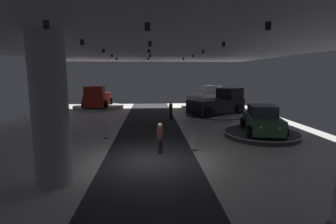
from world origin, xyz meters
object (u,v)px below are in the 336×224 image
visitor_walking_far (160,136)px  display_platform_mid_right (261,134)px  column_left (50,110)px  pickup_truck_deep_left (98,98)px  display_platform_far_right (216,116)px  display_platform_deep_left (99,107)px  pickup_truck_far_right (219,103)px  display_car_mid_right (262,120)px  visitor_walking_near (171,109)px  pickup_truck_deep_right (207,98)px  display_platform_deep_right (205,106)px

visitor_walking_far → display_platform_mid_right: bearing=23.9°
column_left → pickup_truck_deep_left: bearing=97.0°
display_platform_far_right → visitor_walking_far: visitor_walking_far is taller
display_platform_deep_left → pickup_truck_far_right: (12.13, -6.45, 1.10)m
display_platform_deep_left → column_left: bearing=-83.1°
display_car_mid_right → visitor_walking_near: 8.28m
display_platform_deep_left → visitor_walking_far: (6.38, -16.53, 0.71)m
display_car_mid_right → display_platform_deep_left: bearing=133.7°
pickup_truck_deep_right → display_car_mid_right: bearing=-88.3°
display_platform_deep_right → visitor_walking_near: (-4.69, -7.46, 0.78)m
pickup_truck_deep_right → pickup_truck_deep_left: size_ratio=1.02×
column_left → visitor_walking_near: bearing=67.1°
display_platform_deep_left → visitor_walking_near: visitor_walking_near is taller
display_platform_deep_right → display_platform_deep_left: (-12.35, -0.23, 0.07)m
display_platform_deep_right → display_platform_mid_right: size_ratio=1.21×
pickup_truck_far_right → visitor_walking_far: bearing=-119.7°
column_left → display_platform_deep_left: size_ratio=0.97×
display_platform_far_right → display_platform_mid_right: bearing=-80.9°
display_platform_deep_left → pickup_truck_deep_left: (-0.00, -0.32, 1.09)m
pickup_truck_far_right → display_platform_mid_right: pickup_truck_far_right is taller
pickup_truck_deep_right → pickup_truck_far_right: pickup_truck_far_right is taller
display_platform_far_right → display_platform_mid_right: display_platform_far_right is taller
pickup_truck_far_right → visitor_walking_far: 11.61m
pickup_truck_deep_right → pickup_truck_far_right: size_ratio=0.96×
display_platform_deep_left → pickup_truck_deep_right: bearing=2.2°
display_platform_deep_left → display_platform_mid_right: size_ratio=1.21×
display_platform_far_right → visitor_walking_near: (-4.19, -0.62, 0.71)m
pickup_truck_deep_right → display_platform_deep_left: (-12.55, -0.48, -0.97)m
column_left → display_platform_deep_left: 20.05m
display_platform_far_right → pickup_truck_far_right: (0.28, 0.16, 1.10)m
pickup_truck_far_right → visitor_walking_far: pickup_truck_far_right is taller
column_left → pickup_truck_deep_left: size_ratio=1.03×
display_car_mid_right → display_platform_mid_right: bearing=-102.7°
visitor_walking_far → pickup_truck_deep_right: bearing=70.1°
display_platform_deep_left → display_platform_mid_right: (12.98, -13.61, -0.01)m
visitor_walking_near → visitor_walking_far: 9.38m
pickup_truck_deep_right → visitor_walking_far: size_ratio=3.42×
visitor_walking_near → column_left: bearing=-112.9°
display_platform_deep_right → display_platform_far_right: size_ratio=1.00×
pickup_truck_deep_left → display_platform_far_right: (11.86, -6.29, -1.08)m
pickup_truck_deep_right → visitor_walking_near: size_ratio=3.42×
display_platform_deep_right → visitor_walking_near: visitor_walking_near is taller
display_platform_mid_right → display_car_mid_right: size_ratio=1.04×
display_car_mid_right → visitor_walking_near: (-5.32, 6.35, -0.18)m
display_platform_deep_right → display_platform_far_right: (-0.50, -6.84, 0.07)m
display_platform_far_right → display_car_mid_right: (1.13, -6.96, 0.89)m
pickup_truck_deep_left → pickup_truck_deep_right: bearing=3.6°
display_platform_deep_right → display_platform_deep_left: display_platform_deep_left is taller
display_platform_mid_right → visitor_walking_near: visitor_walking_near is taller
display_platform_deep_left → visitor_walking_near: 10.56m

